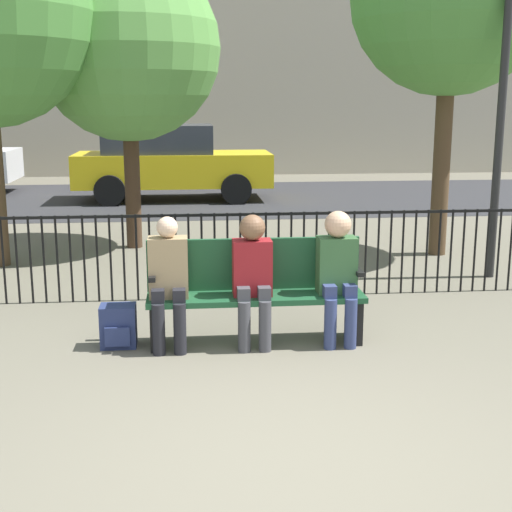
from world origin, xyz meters
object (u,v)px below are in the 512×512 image
(park_bench, at_px, (255,287))
(lamp_post, at_px, (504,74))
(backpack, at_px, (118,326))
(parked_car_1, at_px, (169,161))
(seated_person_1, at_px, (253,272))
(seated_person_0, at_px, (168,276))
(seated_person_2, at_px, (338,269))
(tree_0, at_px, (127,48))

(park_bench, distance_m, lamp_post, 4.22)
(backpack, xyz_separation_m, parked_car_1, (0.29, 9.56, 0.66))
(parked_car_1, bearing_deg, seated_person_1, -84.67)
(backpack, xyz_separation_m, lamp_post, (4.34, 2.14, 2.25))
(seated_person_1, xyz_separation_m, lamp_post, (3.16, 2.21, 1.77))
(lamp_post, bearing_deg, parked_car_1, 118.67)
(seated_person_0, distance_m, seated_person_1, 0.73)
(seated_person_0, relative_size, backpack, 3.08)
(seated_person_0, height_order, parked_car_1, parked_car_1)
(seated_person_1, height_order, backpack, seated_person_1)
(seated_person_1, bearing_deg, parked_car_1, 95.33)
(lamp_post, distance_m, parked_car_1, 8.61)
(lamp_post, bearing_deg, seated_person_0, -150.43)
(park_bench, relative_size, seated_person_0, 1.65)
(park_bench, relative_size, seated_person_1, 1.65)
(backpack, relative_size, parked_car_1, 0.09)
(seated_person_1, relative_size, lamp_post, 0.32)
(seated_person_1, height_order, parked_car_1, parked_car_1)
(seated_person_1, bearing_deg, park_bench, 75.47)
(lamp_post, height_order, parked_car_1, lamp_post)
(lamp_post, bearing_deg, park_bench, -146.40)
(park_bench, height_order, backpack, park_bench)
(seated_person_0, relative_size, seated_person_1, 1.00)
(lamp_post, bearing_deg, seated_person_2, -137.45)
(seated_person_2, xyz_separation_m, lamp_post, (2.40, 2.21, 1.76))
(seated_person_1, relative_size, parked_car_1, 0.28)
(seated_person_1, bearing_deg, backpack, 176.56)
(seated_person_2, relative_size, parked_car_1, 0.28)
(backpack, distance_m, parked_car_1, 9.59)
(seated_person_2, distance_m, parked_car_1, 9.77)
(parked_car_1, bearing_deg, lamp_post, -61.33)
(park_bench, xyz_separation_m, seated_person_2, (0.72, -0.13, 0.18))
(seated_person_0, bearing_deg, parked_car_1, 90.99)
(seated_person_2, bearing_deg, backpack, 177.93)
(seated_person_1, bearing_deg, lamp_post, 34.95)
(seated_person_1, bearing_deg, tree_0, 106.56)
(seated_person_2, bearing_deg, lamp_post, 42.55)
(tree_0, height_order, parked_car_1, tree_0)
(parked_car_1, bearing_deg, backpack, -91.72)
(backpack, relative_size, tree_0, 0.09)
(seated_person_1, relative_size, seated_person_2, 0.98)
(park_bench, xyz_separation_m, seated_person_0, (-0.77, -0.13, 0.15))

